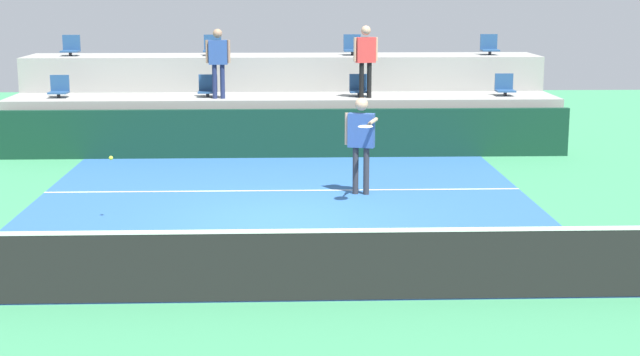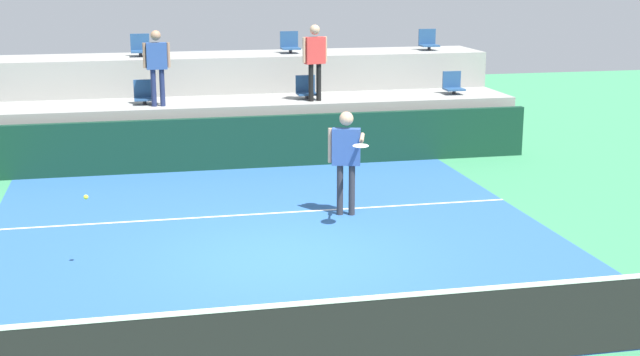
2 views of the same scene
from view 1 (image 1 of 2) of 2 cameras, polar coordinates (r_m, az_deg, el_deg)
ground_plane at (r=15.33m, az=-2.25°, el=-2.70°), size 40.00×40.00×0.00m
court_inner_paint at (r=16.30m, az=-2.24°, el=-1.83°), size 9.00×10.00×0.01m
court_service_line at (r=17.66m, az=-2.24°, el=-0.77°), size 9.00×0.06×0.00m
tennis_net at (r=11.34m, az=-2.31°, el=-5.20°), size 10.48×0.08×1.07m
sponsor_backboard at (r=21.11m, az=-2.23°, el=2.75°), size 13.00×0.16×1.10m
seating_tier_lower at (r=22.38m, az=-2.23°, el=3.44°), size 13.00×1.80×1.25m
seating_tier_upper at (r=24.11m, az=-2.23°, el=5.04°), size 13.00×1.80×2.10m
stadium_chair_lower_far_left at (r=22.85m, az=-15.67°, el=5.31°), size 0.44×0.40×0.52m
stadium_chair_lower_left at (r=22.29m, az=-6.88°, el=5.51°), size 0.44×0.40×0.52m
stadium_chair_lower_right at (r=22.28m, az=2.39°, el=5.58°), size 0.44×0.40×0.52m
stadium_chair_lower_far_right at (r=22.82m, az=11.23°, el=5.51°), size 0.44×0.40×0.52m
stadium_chair_upper_far_left at (r=24.55m, az=-15.00°, el=7.74°), size 0.44×0.40×0.52m
stadium_chair_upper_left at (r=24.01m, az=-6.60°, el=7.97°), size 0.44×0.40×0.52m
stadium_chair_upper_right at (r=24.00m, az=1.99°, el=8.04°), size 0.44×0.40×0.52m
stadium_chair_upper_far_right at (r=24.50m, az=10.32°, el=7.93°), size 0.44×0.40×0.52m
tennis_player at (r=17.14m, az=2.54°, el=2.63°), size 0.61×1.33×1.81m
spectator_in_grey at (r=21.82m, az=-6.26°, el=7.36°), size 0.57×0.22×1.61m
spectator_in_white at (r=21.84m, az=2.81°, el=7.55°), size 0.59×0.28×1.68m
tennis_ball at (r=15.47m, az=-12.67°, el=1.20°), size 0.07×0.07×0.07m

